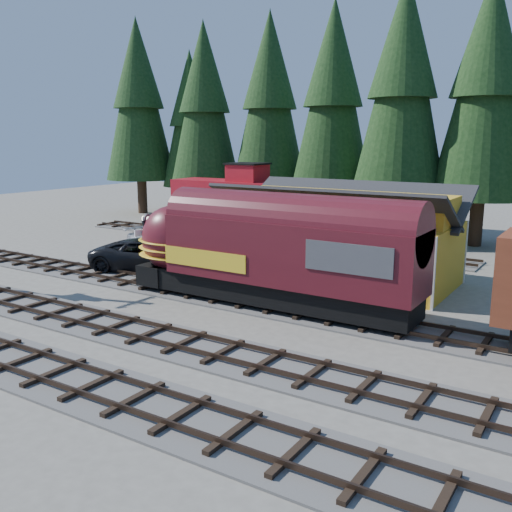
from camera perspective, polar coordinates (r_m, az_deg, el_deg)
The scene contains 10 objects.
ground at distance 23.10m, azimuth -2.79°, elevation -7.75°, with size 120.00×120.00×0.00m, color #6B665B.
track_main_south at distance 17.68m, azimuth 21.38°, elevation -14.73°, with size 68.00×3.20×0.33m.
track_main_north at distance 13.84m, azimuth 17.33°, elevation -22.39°, with size 68.00×3.20×0.33m.
track_spur at distance 42.99m, azimuth 0.21°, elevation 1.50°, with size 32.00×3.20×0.33m.
depot at distance 31.29m, azimuth 8.35°, elevation 2.90°, with size 12.80×7.00×5.30m.
conifer_backdrop at distance 42.83m, azimuth 23.48°, elevation 14.92°, with size 79.96×23.12×17.20m.
locomotive at distance 26.22m, azimuth 0.39°, elevation 0.02°, with size 14.81×2.94×4.03m.
caboose at distance 43.65m, azimuth -1.93°, elevation 5.13°, with size 10.45×3.03×5.43m.
pickup_truck_a at distance 34.10m, azimuth -10.66°, elevation 0.09°, with size 3.10×6.72×1.87m, color black.
pickup_truck_b at distance 37.95m, azimuth -9.37°, elevation 1.23°, with size 2.48×6.10×1.77m, color #A7AAAF.
Camera 1 is at (12.65, -17.72, 7.70)m, focal length 40.00 mm.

